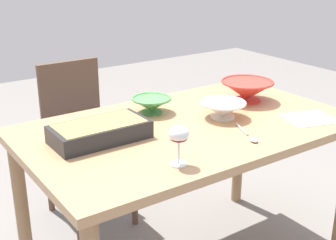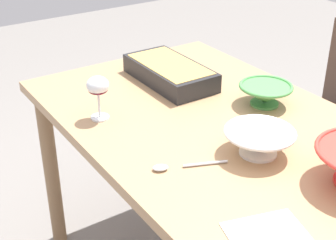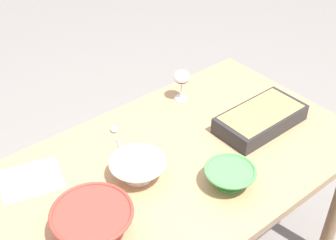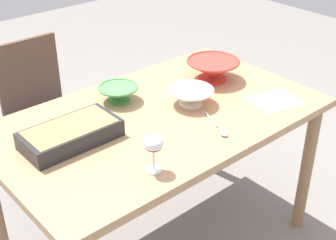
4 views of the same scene
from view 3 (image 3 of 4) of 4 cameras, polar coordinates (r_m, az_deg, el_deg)
name	(u,v)px [view 3 (image 3 of 4)]	position (r m, az deg, el deg)	size (l,w,h in m)	color
dining_table	(177,177)	(1.82, 1.17, -7.17)	(1.45, 0.86, 0.77)	tan
wine_glass	(182,79)	(2.02, 1.73, 5.24)	(0.07, 0.07, 0.15)	white
casserole_dish	(261,118)	(1.93, 11.56, 0.26)	(0.38, 0.20, 0.07)	#262628
mixing_bowl	(138,168)	(1.66, -3.81, -6.02)	(0.21, 0.21, 0.08)	white
small_bowl	(93,221)	(1.48, -9.43, -12.48)	(0.26, 0.26, 0.11)	red
serving_bowl	(230,176)	(1.64, 7.78, -6.99)	(0.19, 0.19, 0.08)	#4C994C
serving_spoon	(116,135)	(1.87, -6.56, -1.88)	(0.10, 0.21, 0.01)	silver
napkin	(31,179)	(1.74, -16.82, -7.17)	(0.22, 0.18, 0.00)	white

